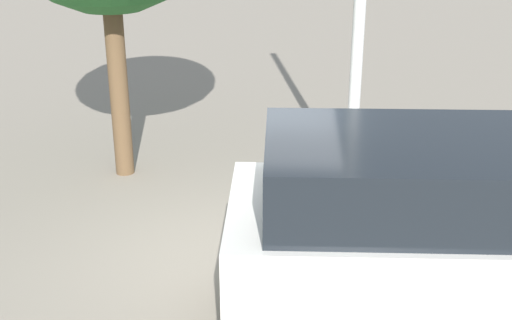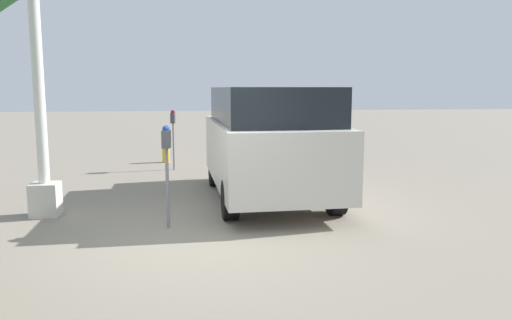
% 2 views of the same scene
% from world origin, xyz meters
% --- Properties ---
extents(ground_plane, '(80.00, 80.00, 0.00)m').
position_xyz_m(ground_plane, '(0.00, 0.00, 0.00)').
color(ground_plane, gray).
extents(parking_meter_near, '(0.21, 0.13, 1.55)m').
position_xyz_m(parking_meter_near, '(0.64, 0.41, 1.14)').
color(parking_meter_near, gray).
rests_on(parking_meter_near, ground).
extents(lamp_post, '(0.44, 0.44, 6.89)m').
position_xyz_m(lamp_post, '(1.64, 2.45, 2.52)').
color(lamp_post, beige).
rests_on(lamp_post, ground).
extents(parked_van, '(4.63, 2.16, 2.11)m').
position_xyz_m(parked_van, '(2.42, -1.39, 1.13)').
color(parked_van, beige).
rests_on(parked_van, ground).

